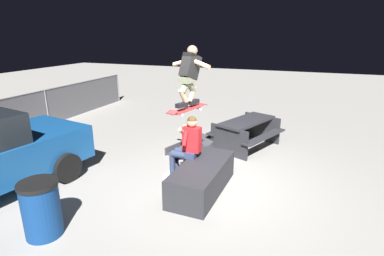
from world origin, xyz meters
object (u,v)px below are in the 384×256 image
(skateboard, at_px, (188,109))
(trash_bin, at_px, (41,209))
(person_sitting_on_ledge, at_px, (187,145))
(picnic_table_back, at_px, (246,129))
(ledge_box_main, at_px, (202,178))
(kicker_ramp, at_px, (193,149))
(skater_airborne, at_px, (190,73))

(skateboard, relative_size, trash_bin, 1.19)
(person_sitting_on_ledge, relative_size, picnic_table_back, 0.66)
(trash_bin, bearing_deg, skateboard, -28.27)
(ledge_box_main, bearing_deg, person_sitting_on_ledge, 55.77)
(kicker_ramp, xyz_separation_m, trash_bin, (-3.94, 0.87, 0.37))
(person_sitting_on_ledge, bearing_deg, kicker_ramp, 16.90)
(skater_airborne, relative_size, kicker_ramp, 0.81)
(skater_airborne, bearing_deg, kicker_ramp, 18.68)
(skater_airborne, bearing_deg, picnic_table_back, -18.13)
(skateboard, bearing_deg, trash_bin, 151.73)
(skater_airborne, height_order, picnic_table_back, skater_airborne)
(skateboard, height_order, kicker_ramp, skateboard)
(ledge_box_main, xyz_separation_m, kicker_ramp, (1.83, 0.90, -0.21))
(skateboard, xyz_separation_m, trash_bin, (-2.48, 1.33, -1.06))
(ledge_box_main, height_order, picnic_table_back, picnic_table_back)
(skateboard, bearing_deg, skater_airborne, -17.88)
(skateboard, height_order, trash_bin, skateboard)
(ledge_box_main, bearing_deg, kicker_ramp, 26.10)
(person_sitting_on_ledge, distance_m, picnic_table_back, 2.47)
(ledge_box_main, distance_m, trash_bin, 2.76)
(ledge_box_main, relative_size, skateboard, 1.76)
(skateboard, distance_m, picnic_table_back, 2.59)
(picnic_table_back, bearing_deg, ledge_box_main, 173.41)
(person_sitting_on_ledge, height_order, skateboard, skateboard)
(picnic_table_back, bearing_deg, person_sitting_on_ledge, 162.63)
(kicker_ramp, bearing_deg, skater_airborne, -161.32)
(ledge_box_main, bearing_deg, skateboard, 49.90)
(ledge_box_main, relative_size, person_sitting_on_ledge, 1.32)
(skater_airborne, bearing_deg, trash_bin, 151.93)
(skateboard, bearing_deg, ledge_box_main, -130.10)
(picnic_table_back, bearing_deg, skater_airborne, 161.87)
(person_sitting_on_ledge, height_order, trash_bin, person_sitting_on_ledge)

